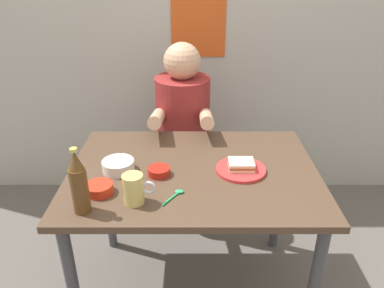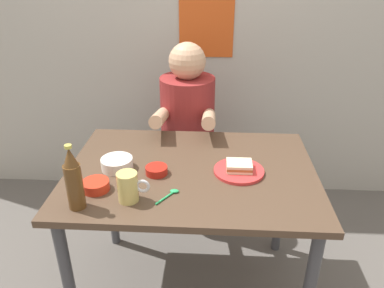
# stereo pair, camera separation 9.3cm
# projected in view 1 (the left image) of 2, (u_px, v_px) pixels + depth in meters

# --- Properties ---
(ground_plane) EXTENTS (6.00, 6.00, 0.00)m
(ground_plane) POSITION_uv_depth(u_px,v_px,m) (192.00, 288.00, 1.99)
(ground_plane) COLOR #59544F
(wall_back) EXTENTS (4.40, 0.09, 2.60)m
(wall_back) POSITION_uv_depth(u_px,v_px,m) (191.00, 7.00, 2.34)
(wall_back) COLOR #ADA89E
(wall_back) RESTS_ON ground
(dining_table) EXTENTS (1.10, 0.80, 0.74)m
(dining_table) POSITION_uv_depth(u_px,v_px,m) (192.00, 187.00, 1.70)
(dining_table) COLOR #4C3828
(dining_table) RESTS_ON ground
(stool) EXTENTS (0.34, 0.34, 0.45)m
(stool) POSITION_uv_depth(u_px,v_px,m) (182.00, 172.00, 2.39)
(stool) COLOR #4C4C51
(stool) RESTS_ON ground
(person_seated) EXTENTS (0.33, 0.56, 0.72)m
(person_seated) POSITION_uv_depth(u_px,v_px,m) (181.00, 112.00, 2.20)
(person_seated) COLOR maroon
(person_seated) RESTS_ON stool
(plate_orange) EXTENTS (0.22, 0.22, 0.01)m
(plate_orange) POSITION_uv_depth(u_px,v_px,m) (240.00, 169.00, 1.64)
(plate_orange) COLOR red
(plate_orange) RESTS_ON dining_table
(sandwich) EXTENTS (0.11, 0.09, 0.04)m
(sandwich) POSITION_uv_depth(u_px,v_px,m) (240.00, 164.00, 1.63)
(sandwich) COLOR beige
(sandwich) RESTS_ON plate_orange
(beer_mug) EXTENTS (0.13, 0.08, 0.12)m
(beer_mug) POSITION_uv_depth(u_px,v_px,m) (133.00, 189.00, 1.41)
(beer_mug) COLOR #D1BC66
(beer_mug) RESTS_ON dining_table
(beer_bottle) EXTENTS (0.06, 0.06, 0.26)m
(beer_bottle) POSITION_uv_depth(u_px,v_px,m) (78.00, 184.00, 1.33)
(beer_bottle) COLOR #593819
(beer_bottle) RESTS_ON dining_table
(sambal_bowl_red) EXTENTS (0.10, 0.10, 0.03)m
(sambal_bowl_red) POSITION_uv_depth(u_px,v_px,m) (158.00, 171.00, 1.61)
(sambal_bowl_red) COLOR #B21E14
(sambal_bowl_red) RESTS_ON dining_table
(sauce_bowl_chili) EXTENTS (0.11, 0.11, 0.04)m
(sauce_bowl_chili) POSITION_uv_depth(u_px,v_px,m) (98.00, 188.00, 1.48)
(sauce_bowl_chili) COLOR red
(sauce_bowl_chili) RESTS_ON dining_table
(rice_bowl_white) EXTENTS (0.14, 0.14, 0.05)m
(rice_bowl_white) POSITION_uv_depth(u_px,v_px,m) (117.00, 165.00, 1.63)
(rice_bowl_white) COLOR silver
(rice_bowl_white) RESTS_ON dining_table
(spoon) EXTENTS (0.08, 0.10, 0.01)m
(spoon) POSITION_uv_depth(u_px,v_px,m) (175.00, 194.00, 1.47)
(spoon) COLOR #26A559
(spoon) RESTS_ON dining_table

